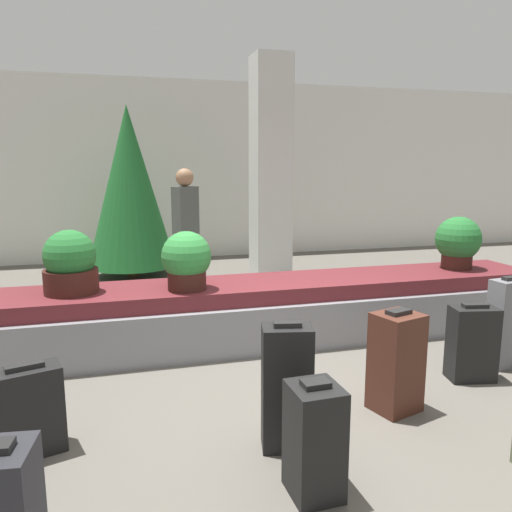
% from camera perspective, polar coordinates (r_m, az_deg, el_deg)
% --- Properties ---
extents(ground_plane, '(18.00, 18.00, 0.00)m').
position_cam_1_polar(ground_plane, '(3.90, 4.88, -15.29)').
color(ground_plane, '#59544C').
extents(back_wall, '(18.00, 0.06, 3.20)m').
position_cam_1_polar(back_wall, '(9.31, -7.77, 9.64)').
color(back_wall, silver).
rests_on(back_wall, ground_plane).
extents(carousel, '(6.16, 0.93, 0.58)m').
position_cam_1_polar(carousel, '(4.88, 0.00, -6.41)').
color(carousel, gray).
rests_on(carousel, ground_plane).
extents(pillar, '(0.52, 0.52, 3.20)m').
position_cam_1_polar(pillar, '(7.24, 1.68, 9.59)').
color(pillar, silver).
rests_on(pillar, ground_plane).
extents(suitcase_0, '(0.26, 0.29, 0.62)m').
position_cam_1_polar(suitcase_0, '(2.73, 6.68, -20.18)').
color(suitcase_0, black).
rests_on(suitcase_0, ground_plane).
extents(suitcase_1, '(0.33, 0.25, 0.79)m').
position_cam_1_polar(suitcase_1, '(3.07, 3.53, -14.75)').
color(suitcase_1, black).
rests_on(suitcase_1, ground_plane).
extents(suitcase_2, '(0.42, 0.31, 0.56)m').
position_cam_1_polar(suitcase_2, '(3.33, -24.58, -15.80)').
color(suitcase_2, black).
rests_on(suitcase_2, ground_plane).
extents(suitcase_4, '(0.35, 0.21, 0.78)m').
position_cam_1_polar(suitcase_4, '(4.74, 26.91, -6.84)').
color(suitcase_4, slate).
rests_on(suitcase_4, ground_plane).
extents(suitcase_6, '(0.39, 0.28, 0.62)m').
position_cam_1_polar(suitcase_6, '(4.35, 23.47, -9.14)').
color(suitcase_6, black).
rests_on(suitcase_6, ground_plane).
extents(suitcase_7, '(0.37, 0.34, 0.72)m').
position_cam_1_polar(suitcase_7, '(3.64, 15.71, -11.57)').
color(suitcase_7, '#472319').
rests_on(suitcase_7, ground_plane).
extents(potted_plant_0, '(0.46, 0.46, 0.56)m').
position_cam_1_polar(potted_plant_0, '(4.63, -20.47, -0.86)').
color(potted_plant_0, '#381914').
rests_on(potted_plant_0, carousel).
extents(potted_plant_1, '(0.48, 0.48, 0.56)m').
position_cam_1_polar(potted_plant_1, '(5.81, 22.08, 1.51)').
color(potted_plant_1, '#381914').
rests_on(potted_plant_1, carousel).
extents(potted_plant_2, '(0.45, 0.45, 0.53)m').
position_cam_1_polar(potted_plant_2, '(4.50, -7.95, -0.53)').
color(potted_plant_2, '#381914').
rests_on(potted_plant_2, carousel).
extents(traveler_0, '(0.37, 0.33, 1.65)m').
position_cam_1_polar(traveler_0, '(6.60, -8.04, 4.08)').
color(traveler_0, '#282833').
rests_on(traveler_0, ground_plane).
extents(decorated_tree, '(1.31, 1.31, 2.57)m').
position_cam_1_polar(decorated_tree, '(7.76, -14.25, 7.66)').
color(decorated_tree, '#4C331E').
rests_on(decorated_tree, ground_plane).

